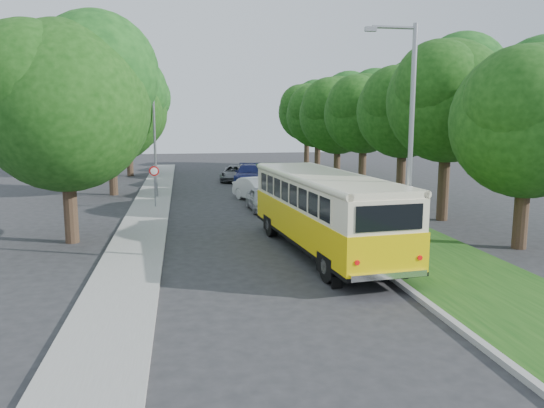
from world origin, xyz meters
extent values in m
plane|color=#272729|center=(0.00, 0.00, 0.00)|extent=(120.00, 120.00, 0.00)
cube|color=gray|center=(3.60, 5.00, 0.07)|extent=(0.20, 70.00, 0.15)
cube|color=#174512|center=(5.95, 5.00, 0.07)|extent=(4.50, 70.00, 0.13)
cube|color=gray|center=(-4.80, 5.00, 0.06)|extent=(2.20, 70.00, 0.12)
cylinder|color=#332319|center=(10.15, 0.00, 1.67)|extent=(0.56, 0.56, 3.35)
sphere|color=#133D0E|center=(10.15, 0.00, 4.95)|extent=(5.85, 5.85, 5.85)
sphere|color=#133D0E|center=(9.28, -0.73, 5.68)|extent=(4.09, 4.09, 4.09)
cylinder|color=#332319|center=(9.96, 6.00, 2.13)|extent=(0.56, 0.56, 4.26)
sphere|color=#133D0E|center=(9.96, 6.00, 5.91)|extent=(5.98, 5.98, 5.98)
sphere|color=#133D0E|center=(11.01, 6.60, 7.10)|extent=(4.49, 4.49, 4.49)
sphere|color=#133D0E|center=(9.06, 5.25, 6.65)|extent=(4.19, 4.19, 4.19)
cylinder|color=#332319|center=(10.28, 12.00, 1.98)|extent=(0.56, 0.56, 3.95)
sphere|color=#133D0E|center=(10.28, 12.00, 5.49)|extent=(5.61, 5.61, 5.61)
sphere|color=#133D0E|center=(11.26, 12.56, 6.62)|extent=(4.21, 4.21, 4.21)
sphere|color=#133D0E|center=(9.44, 11.30, 6.20)|extent=(3.92, 3.92, 3.92)
cylinder|color=#332319|center=(9.90, 18.00, 1.93)|extent=(0.56, 0.56, 3.86)
sphere|color=#133D0E|center=(9.90, 18.00, 5.41)|extent=(5.64, 5.64, 5.64)
sphere|color=#133D0E|center=(10.89, 18.56, 6.54)|extent=(4.23, 4.23, 4.23)
sphere|color=#133D0E|center=(9.05, 17.30, 6.12)|extent=(3.95, 3.95, 3.95)
cylinder|color=#332319|center=(9.80, 24.00, 1.79)|extent=(0.56, 0.56, 3.58)
sphere|color=#133D0E|center=(9.80, 24.00, 5.33)|extent=(6.36, 6.36, 6.36)
sphere|color=#133D0E|center=(10.91, 24.64, 6.60)|extent=(4.77, 4.77, 4.77)
sphere|color=#133D0E|center=(8.84, 23.21, 6.12)|extent=(4.45, 4.45, 4.45)
cylinder|color=#332319|center=(9.67, 30.00, 1.84)|extent=(0.56, 0.56, 3.68)
sphere|color=#133D0E|center=(9.67, 30.00, 5.31)|extent=(5.91, 5.91, 5.91)
sphere|color=#133D0E|center=(10.70, 30.59, 6.49)|extent=(4.43, 4.43, 4.43)
sphere|color=#133D0E|center=(8.78, 29.26, 6.05)|extent=(4.14, 4.14, 4.14)
cylinder|color=#332319|center=(10.05, 36.00, 2.02)|extent=(0.56, 0.56, 4.05)
sphere|color=#133D0E|center=(10.05, 36.00, 5.69)|extent=(5.97, 5.97, 5.97)
sphere|color=#133D0E|center=(11.09, 36.60, 6.88)|extent=(4.48, 4.48, 4.48)
sphere|color=#133D0E|center=(9.15, 35.25, 6.43)|extent=(4.18, 4.18, 4.18)
cylinder|color=#332319|center=(-7.50, 4.00, 1.84)|extent=(0.56, 0.56, 3.68)
sphere|color=#133D0E|center=(-7.50, 4.00, 5.55)|extent=(6.80, 6.80, 6.80)
sphere|color=#133D0E|center=(-6.31, 4.68, 6.91)|extent=(5.10, 5.10, 5.10)
sphere|color=#133D0E|center=(-8.52, 3.15, 6.40)|extent=(4.76, 4.76, 4.76)
cylinder|color=#332319|center=(-7.50, 18.00, 1.84)|extent=(0.56, 0.56, 3.68)
sphere|color=#133D0E|center=(-7.50, 18.00, 5.55)|extent=(6.80, 6.80, 6.80)
sphere|color=#133D0E|center=(-6.31, 18.68, 6.91)|extent=(5.10, 5.10, 5.10)
sphere|color=#133D0E|center=(-8.52, 17.15, 6.40)|extent=(4.76, 4.76, 4.76)
cylinder|color=#332319|center=(-7.50, 30.00, 1.84)|extent=(0.56, 0.56, 3.68)
sphere|color=#133D0E|center=(-7.50, 30.00, 5.55)|extent=(6.80, 6.80, 6.80)
sphere|color=#133D0E|center=(-6.31, 30.68, 6.91)|extent=(5.10, 5.10, 5.10)
sphere|color=#133D0E|center=(-8.52, 29.15, 6.40)|extent=(4.76, 4.76, 4.76)
cylinder|color=gray|center=(4.30, -2.50, 4.00)|extent=(0.16, 0.16, 8.00)
cylinder|color=gray|center=(3.60, -2.50, 7.85)|extent=(1.40, 0.10, 0.10)
cube|color=gray|center=(2.85, -2.50, 7.78)|extent=(0.35, 0.16, 0.14)
cylinder|color=gray|center=(-4.60, 16.00, 3.75)|extent=(0.16, 0.16, 7.50)
cylinder|color=gray|center=(-5.30, 16.00, 7.35)|extent=(1.40, 0.10, 0.10)
cube|color=gray|center=(-6.05, 16.00, 7.28)|extent=(0.35, 0.16, 0.14)
cylinder|color=gray|center=(-4.50, 12.00, 1.25)|extent=(0.06, 0.06, 2.50)
cone|color=red|center=(-4.50, 11.96, 2.15)|extent=(0.56, 0.02, 0.56)
cone|color=white|center=(-4.50, 11.94, 2.15)|extent=(0.40, 0.02, 0.40)
imported|color=#A7A8AC|center=(1.44, 10.36, 0.63)|extent=(1.63, 3.76, 1.26)
imported|color=silver|center=(1.71, 13.63, 0.73)|extent=(3.01, 4.71, 1.47)
imported|color=navy|center=(2.23, 22.87, 0.74)|extent=(2.94, 5.39, 1.48)
imported|color=#5A5D61|center=(1.32, 24.58, 0.63)|extent=(2.99, 4.86, 1.26)
camera|label=1|loc=(-2.93, -18.52, 5.10)|focal=35.00mm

